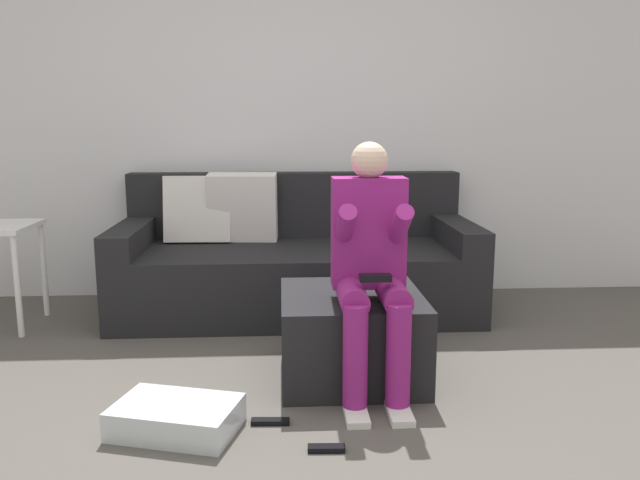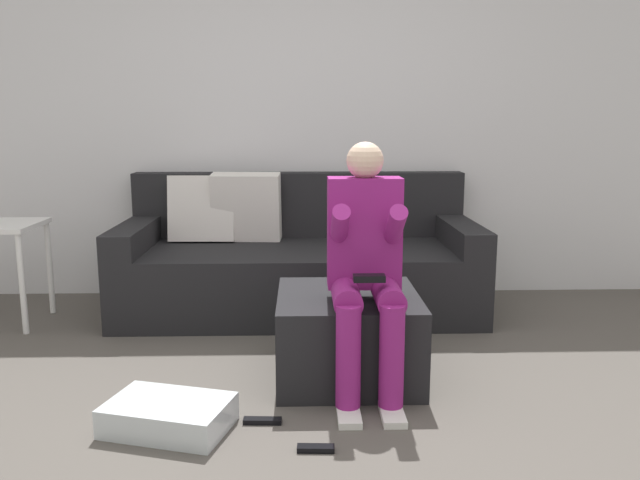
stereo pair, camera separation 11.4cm
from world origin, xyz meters
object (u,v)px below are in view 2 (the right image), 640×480
at_px(person_seated, 366,262).
at_px(storage_bin, 169,415).
at_px(ottoman, 348,335).
at_px(remote_near_ottoman, 316,448).
at_px(remote_by_storage_bin, 263,421).
at_px(couch_sectional, 296,263).

bearing_deg(person_seated, storage_bin, -157.31).
distance_m(ottoman, storage_bin, 0.97).
xyz_separation_m(ottoman, remote_near_ottoman, (-0.18, -0.75, -0.20)).
height_order(storage_bin, remote_by_storage_bin, storage_bin).
relative_size(person_seated, remote_near_ottoman, 8.03).
relative_size(couch_sectional, remote_by_storage_bin, 14.33).
distance_m(ottoman, remote_by_storage_bin, 0.68).
bearing_deg(remote_near_ottoman, couch_sectional, 95.38).
height_order(ottoman, storage_bin, ottoman).
relative_size(couch_sectional, person_seated, 2.00).
xyz_separation_m(ottoman, remote_by_storage_bin, (-0.40, -0.51, -0.20)).
relative_size(person_seated, storage_bin, 2.36).
height_order(person_seated, remote_near_ottoman, person_seated).
bearing_deg(couch_sectional, remote_near_ottoman, -87.31).
bearing_deg(couch_sectional, storage_bin, -106.54).
bearing_deg(couch_sectional, person_seated, -76.39).
relative_size(ottoman, remote_by_storage_bin, 4.33).
bearing_deg(remote_near_ottoman, person_seated, 69.10).
distance_m(person_seated, storage_bin, 1.09).
height_order(ottoman, person_seated, person_seated).
distance_m(remote_near_ottoman, remote_by_storage_bin, 0.33).
relative_size(couch_sectional, remote_near_ottoman, 16.04).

